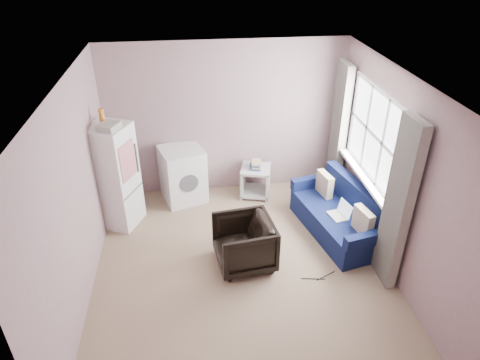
# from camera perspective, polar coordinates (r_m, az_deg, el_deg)

# --- Properties ---
(room) EXTENTS (3.84, 4.24, 2.54)m
(room) POSITION_cam_1_polar(r_m,az_deg,el_deg) (5.03, 0.49, -0.93)
(room) COLOR #967D62
(room) RESTS_ON ground
(armchair) EXTENTS (0.77, 0.81, 0.74)m
(armchair) POSITION_cam_1_polar(r_m,az_deg,el_deg) (5.61, 0.54, -8.15)
(armchair) COLOR black
(armchair) RESTS_ON ground
(fridge) EXTENTS (0.72, 0.72, 1.80)m
(fridge) POSITION_cam_1_polar(r_m,az_deg,el_deg) (6.42, -16.38, 0.54)
(fridge) COLOR silver
(fridge) RESTS_ON ground
(washing_machine) EXTENTS (0.80, 0.80, 0.90)m
(washing_machine) POSITION_cam_1_polar(r_m,az_deg,el_deg) (6.96, -7.64, 0.89)
(washing_machine) COLOR silver
(washing_machine) RESTS_ON ground
(side_table) EXTENTS (0.56, 0.56, 0.63)m
(side_table) POSITION_cam_1_polar(r_m,az_deg,el_deg) (7.09, 2.08, 0.12)
(side_table) COLOR #B5B6B2
(side_table) RESTS_ON ground
(sofa) EXTENTS (1.10, 1.78, 0.74)m
(sofa) POSITION_cam_1_polar(r_m,az_deg,el_deg) (6.41, 13.30, -4.71)
(sofa) COLOR #101B4B
(sofa) RESTS_ON ground
(window_dressing) EXTENTS (0.17, 2.62, 2.18)m
(window_dressing) POSITION_cam_1_polar(r_m,az_deg,el_deg) (6.13, 16.19, 2.34)
(window_dressing) COLOR white
(window_dressing) RESTS_ON ground
(floor_cables) EXTENTS (0.47, 0.14, 0.01)m
(floor_cables) POSITION_cam_1_polar(r_m,az_deg,el_deg) (5.73, 10.55, -12.62)
(floor_cables) COLOR black
(floor_cables) RESTS_ON ground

